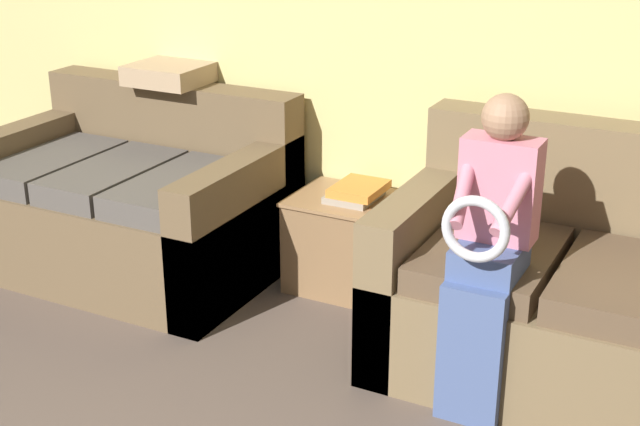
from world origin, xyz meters
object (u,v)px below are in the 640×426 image
Objects in this scene: couch_side at (134,205)px; throw_pillow at (172,73)px; couch_main at (630,307)px; book_stack at (357,192)px; child_left_seated at (489,245)px; side_shelf at (355,243)px.

couch_side is 0.71m from throw_pillow.
book_stack is (-1.31, 0.30, 0.16)m from couch_main.
child_left_seated is at bearing -12.28° from couch_side.
couch_main is at bearing 40.85° from child_left_seated.
side_shelf is at bearing 13.32° from couch_side.
book_stack is (-0.85, 0.70, -0.16)m from child_left_seated.
book_stack is at bearing -4.71° from throw_pillow.
couch_main is at bearing -12.42° from side_shelf.
couch_main is 1.36m from book_stack.
throw_pillow is (-1.10, 0.10, 0.70)m from side_shelf.
couch_main is 4.97× the size of throw_pillow.
child_left_seated reaches higher than side_shelf.
child_left_seated is 1.17m from side_shelf.
couch_side reaches higher than side_shelf.
side_shelf is (-0.85, 0.69, -0.42)m from child_left_seated.
couch_side is at bearing -166.34° from book_stack.
book_stack is at bearing 13.66° from couch_side.
book_stack is at bearing 74.02° from side_shelf.
throw_pillow is at bearing 157.92° from child_left_seated.
couch_main is 0.70m from child_left_seated.
side_shelf is 2.16× the size of book_stack.
book_stack is at bearing 140.43° from child_left_seated.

